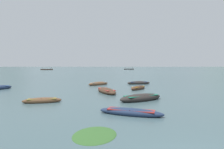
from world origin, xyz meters
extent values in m
plane|color=#476066|center=(0.00, 1500.00, 0.00)|extent=(6000.00, 6000.00, 0.00)
cone|color=#4C5B56|center=(-957.76, 2113.24, 205.46)|extent=(1007.41, 1007.41, 410.91)
cone|color=slate|center=(-270.09, 2013.51, 218.06)|extent=(1406.70, 1406.70, 436.12)
cone|color=slate|center=(640.86, 2071.16, 246.29)|extent=(1360.37, 1360.37, 492.59)
cone|color=slate|center=(1642.15, 2190.89, 225.03)|extent=(1104.51, 1104.51, 450.06)
ellipsoid|color=#2D2826|center=(4.12, 23.98, 0.18)|extent=(3.90, 1.41, 0.62)
cube|color=#28519E|center=(4.12, 23.98, 0.37)|extent=(2.81, 1.01, 0.05)
cube|color=#2D2826|center=(4.12, 23.98, 0.42)|extent=(0.14, 0.75, 0.04)
ellipsoid|color=#2D2826|center=(0.98, 10.56, 0.21)|extent=(4.42, 3.02, 0.69)
cube|color=#197A56|center=(0.98, 10.56, 0.41)|extent=(3.18, 2.17, 0.05)
cube|color=#2D2826|center=(0.98, 10.56, 0.46)|extent=(0.47, 0.90, 0.04)
ellipsoid|color=brown|center=(-7.18, 10.39, 0.15)|extent=(3.11, 1.31, 0.50)
cube|color=olive|center=(-7.18, 10.39, 0.30)|extent=(2.24, 0.94, 0.05)
cube|color=brown|center=(-7.18, 10.39, 0.35)|extent=(0.17, 0.60, 0.04)
ellipsoid|color=brown|center=(-2.44, 23.28, 0.18)|extent=(3.59, 3.14, 0.62)
cube|color=#B7B2A3|center=(-2.44, 23.28, 0.37)|extent=(2.58, 2.26, 0.05)
cube|color=brown|center=(-2.44, 23.28, 0.42)|extent=(0.52, 0.64, 0.04)
ellipsoid|color=#4C3323|center=(-1.70, 15.11, 0.20)|extent=(2.56, 4.40, 0.66)
cube|color=#B22D28|center=(-1.70, 15.11, 0.39)|extent=(1.85, 3.17, 0.05)
cube|color=#4C3323|center=(-1.70, 15.11, 0.44)|extent=(0.88, 0.36, 0.04)
ellipsoid|color=navy|center=(-0.80, 6.21, 0.15)|extent=(3.97, 2.43, 0.49)
cube|color=#B22D28|center=(-0.80, 6.21, 0.29)|extent=(2.86, 1.75, 0.05)
cube|color=navy|center=(-0.80, 6.21, 0.34)|extent=(0.33, 0.62, 0.04)
ellipsoid|color=#4C3323|center=(2.45, 17.56, 0.17)|extent=(2.80, 2.88, 0.57)
cube|color=orange|center=(2.45, 17.56, 0.34)|extent=(2.01, 2.07, 0.05)
cube|color=#4C3323|center=(2.45, 17.56, 0.39)|extent=(0.54, 0.52, 0.04)
cube|color=#2D2826|center=(26.52, 148.75, 0.27)|extent=(8.90, 3.81, 0.90)
cylinder|color=#4C4742|center=(23.14, 148.15, 1.40)|extent=(0.10, 0.10, 1.80)
cylinder|color=#4C4742|center=(23.41, 150.20, 1.40)|extent=(0.10, 0.10, 1.80)
cylinder|color=#4C4742|center=(29.64, 147.31, 1.40)|extent=(0.10, 0.10, 1.80)
cylinder|color=#4C4742|center=(29.91, 149.36, 1.40)|extent=(0.10, 0.10, 1.80)
cube|color=#9E998E|center=(26.52, 148.75, 2.29)|extent=(7.48, 3.20, 0.12)
cube|color=#4C3323|center=(-41.26, 139.42, 0.27)|extent=(9.63, 5.50, 0.90)
cylinder|color=#4C4742|center=(-44.27, 137.33, 1.40)|extent=(0.10, 0.10, 1.80)
cylinder|color=#4C4742|center=(-44.92, 139.69, 1.40)|extent=(0.10, 0.10, 1.80)
cylinder|color=#4C4742|center=(-37.60, 139.16, 1.40)|extent=(0.10, 0.10, 1.80)
cylinder|color=#4C4742|center=(-38.25, 141.51, 1.40)|extent=(0.10, 0.10, 1.80)
cube|color=beige|center=(-41.26, 139.42, 2.29)|extent=(8.09, 4.62, 0.12)
ellipsoid|color=#38662D|center=(-2.94, 3.25, 0.00)|extent=(2.53, 2.66, 0.14)
camera|label=1|loc=(-2.90, -4.10, 2.91)|focal=28.27mm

